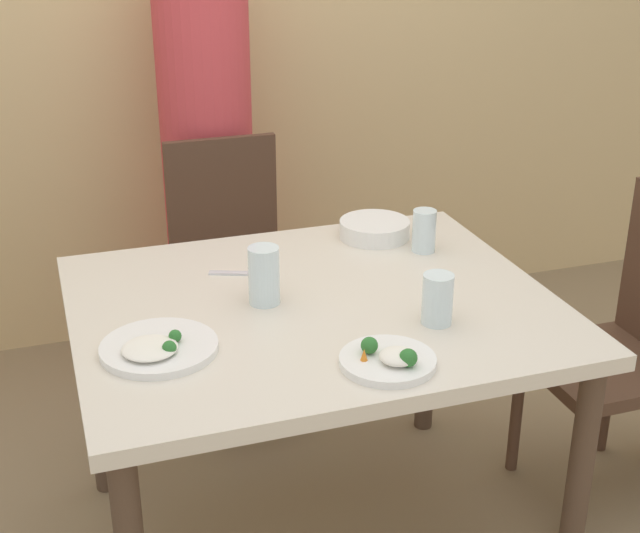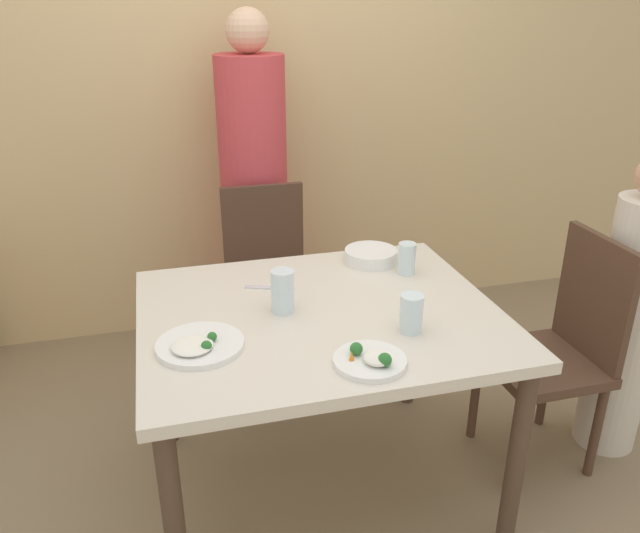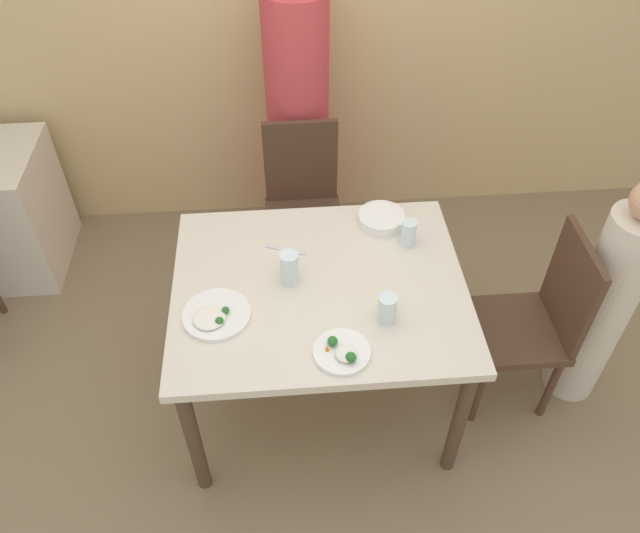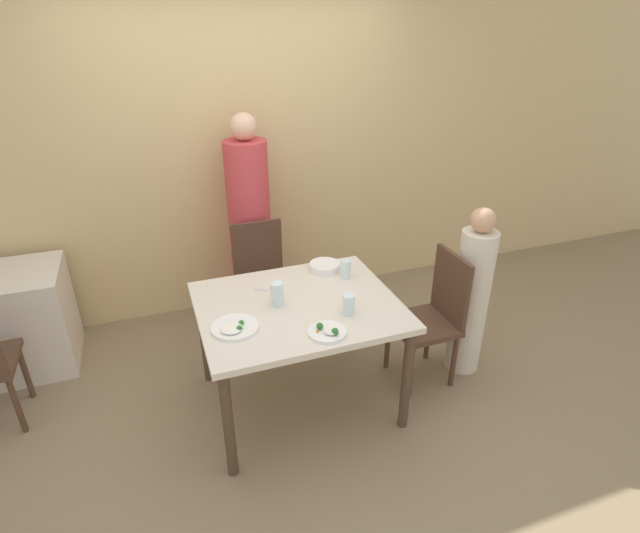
{
  "view_description": "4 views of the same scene",
  "coord_description": "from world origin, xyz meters",
  "views": [
    {
      "loc": [
        -0.62,
        -1.9,
        1.71
      ],
      "look_at": [
        0.04,
        0.07,
        0.81
      ],
      "focal_mm": 50.0,
      "sensor_mm": 36.0,
      "label": 1
    },
    {
      "loc": [
        -0.48,
        -1.78,
        1.71
      ],
      "look_at": [
        -0.02,
        -0.09,
        0.95
      ],
      "focal_mm": 35.0,
      "sensor_mm": 36.0,
      "label": 2
    },
    {
      "loc": [
        -0.14,
        -1.73,
        2.57
      ],
      "look_at": [
        0.0,
        0.03,
        0.82
      ],
      "focal_mm": 35.0,
      "sensor_mm": 36.0,
      "label": 3
    },
    {
      "loc": [
        -0.75,
        -2.45,
        2.29
      ],
      "look_at": [
        0.15,
        0.02,
        0.96
      ],
      "focal_mm": 28.0,
      "sensor_mm": 36.0,
      "label": 4
    }
  ],
  "objects": [
    {
      "name": "person_child",
      "position": [
        1.22,
        -0.04,
        0.57
      ],
      "size": [
        0.24,
        0.24,
        1.22
      ],
      "color": "beige",
      "rests_on": "ground_plane"
    },
    {
      "name": "plate_rice_adult",
      "position": [
        0.05,
        -0.36,
        0.77
      ],
      "size": [
        0.21,
        0.21,
        0.06
      ],
      "color": "white",
      "rests_on": "dining_table"
    },
    {
      "name": "glass_water_short",
      "position": [
        -0.12,
        0.03,
        0.82
      ],
      "size": [
        0.08,
        0.08,
        0.15
      ],
      "color": "silver",
      "rests_on": "dining_table"
    },
    {
      "name": "plate_rice_child",
      "position": [
        -0.41,
        -0.14,
        0.76
      ],
      "size": [
        0.26,
        0.26,
        0.05
      ],
      "color": "white",
      "rests_on": "dining_table"
    },
    {
      "name": "glass_water_center",
      "position": [
        0.24,
        -0.2,
        0.81
      ],
      "size": [
        0.07,
        0.07,
        0.12
      ],
      "color": "silver",
      "rests_on": "dining_table"
    },
    {
      "name": "dining_table",
      "position": [
        0.0,
        0.0,
        0.66
      ],
      "size": [
        1.18,
        0.98,
        0.75
      ],
      "color": "beige",
      "rests_on": "ground_plane"
    },
    {
      "name": "person_adult",
      "position": [
        -0.02,
        1.16,
        0.78
      ],
      "size": [
        0.33,
        0.33,
        1.67
      ],
      "color": "#C63D42",
      "rests_on": "ground_plane"
    },
    {
      "name": "chair_adult_spot",
      "position": [
        -0.02,
        0.83,
        0.49
      ],
      "size": [
        0.4,
        0.4,
        0.92
      ],
      "color": "#4C3323",
      "rests_on": "ground_plane"
    },
    {
      "name": "glass_water_tall",
      "position": [
        0.4,
        0.21,
        0.81
      ],
      "size": [
        0.07,
        0.07,
        0.12
      ],
      "color": "silver",
      "rests_on": "dining_table"
    },
    {
      "name": "bowl_curry",
      "position": [
        0.3,
        0.36,
        0.78
      ],
      "size": [
        0.21,
        0.21,
        0.05
      ],
      "color": "white",
      "rests_on": "dining_table"
    },
    {
      "name": "chair_child_spot",
      "position": [
        0.93,
        -0.04,
        0.49
      ],
      "size": [
        0.4,
        0.4,
        0.92
      ],
      "rotation": [
        0.0,
        0.0,
        -1.57
      ],
      "color": "#4C3323",
      "rests_on": "ground_plane"
    },
    {
      "name": "fork_steel",
      "position": [
        -0.13,
        0.21,
        0.75
      ],
      "size": [
        0.17,
        0.08,
        0.01
      ],
      "color": "silver",
      "rests_on": "dining_table"
    },
    {
      "name": "wall_back",
      "position": [
        0.0,
        1.47,
        1.35
      ],
      "size": [
        10.0,
        0.06,
        2.7
      ],
      "color": "tan",
      "rests_on": "ground_plane"
    },
    {
      "name": "ground_plane",
      "position": [
        0.0,
        0.0,
        0.0
      ],
      "size": [
        10.0,
        10.0,
        0.0
      ],
      "primitive_type": "plane",
      "color": "#847051"
    }
  ]
}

